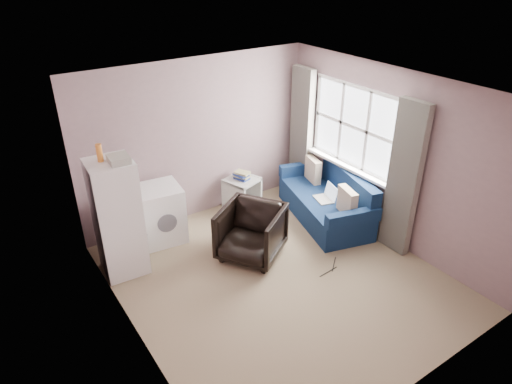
# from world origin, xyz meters

# --- Properties ---
(room) EXTENTS (3.84, 4.24, 2.54)m
(room) POSITION_xyz_m (0.02, 0.01, 1.25)
(room) COLOR #957F61
(room) RESTS_ON ground
(armchair) EXTENTS (1.08, 1.09, 0.83)m
(armchair) POSITION_xyz_m (-0.02, 0.62, 0.42)
(armchair) COLOR black
(armchair) RESTS_ON ground
(fridge) EXTENTS (0.60, 0.58, 1.81)m
(fridge) POSITION_xyz_m (-1.59, 1.32, 0.81)
(fridge) COLOR white
(fridge) RESTS_ON ground
(washing_machine) EXTENTS (0.67, 0.67, 0.85)m
(washing_machine) POSITION_xyz_m (-0.87, 1.72, 0.44)
(washing_machine) COLOR white
(washing_machine) RESTS_ON ground
(side_table) EXTENTS (0.61, 0.61, 0.66)m
(side_table) POSITION_xyz_m (0.61, 1.83, 0.31)
(side_table) COLOR #ABACA8
(side_table) RESTS_ON ground
(sofa) EXTENTS (1.30, 2.01, 0.83)m
(sofa) POSITION_xyz_m (1.56, 0.79, 0.30)
(sofa) COLOR navy
(sofa) RESTS_ON ground
(window_dressing) EXTENTS (0.17, 2.62, 2.18)m
(window_dressing) POSITION_xyz_m (1.78, 0.70, 1.11)
(window_dressing) COLOR white
(window_dressing) RESTS_ON ground
(floor_cables) EXTENTS (0.47, 0.22, 0.01)m
(floor_cables) POSITION_xyz_m (0.71, -0.25, 0.01)
(floor_cables) COLOR black
(floor_cables) RESTS_ON ground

